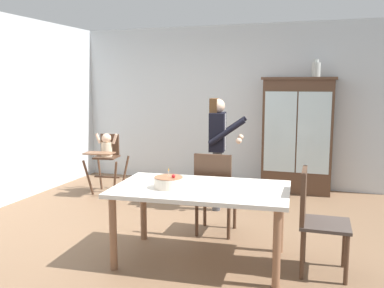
{
  "coord_description": "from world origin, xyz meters",
  "views": [
    {
      "loc": [
        1.76,
        -4.4,
        1.74
      ],
      "look_at": [
        0.05,
        0.7,
        0.95
      ],
      "focal_mm": 39.21,
      "sensor_mm": 36.0,
      "label": 1
    }
  ],
  "objects_px": {
    "dining_table": "(201,196)",
    "dining_chair_far_side": "(214,188)",
    "dining_chair_right_end": "(314,214)",
    "china_cabinet": "(298,135)",
    "high_chair_with_toddler": "(106,152)",
    "adult_person": "(218,140)",
    "ceramic_vase": "(316,69)",
    "birthday_cake": "(169,182)"
  },
  "relations": [
    {
      "from": "ceramic_vase",
      "to": "high_chair_with_toddler",
      "type": "distance_m",
      "value": 3.5
    },
    {
      "from": "china_cabinet",
      "to": "high_chair_with_toddler",
      "type": "bearing_deg",
      "value": -160.61
    },
    {
      "from": "dining_table",
      "to": "birthday_cake",
      "type": "height_order",
      "value": "birthday_cake"
    },
    {
      "from": "ceramic_vase",
      "to": "dining_chair_far_side",
      "type": "height_order",
      "value": "ceramic_vase"
    },
    {
      "from": "dining_table",
      "to": "dining_chair_right_end",
      "type": "height_order",
      "value": "dining_chair_right_end"
    },
    {
      "from": "china_cabinet",
      "to": "birthday_cake",
      "type": "distance_m",
      "value": 3.27
    },
    {
      "from": "ceramic_vase",
      "to": "high_chair_with_toddler",
      "type": "xyz_separation_m",
      "value": [
        -3.1,
        -1.01,
        -1.29
      ]
    },
    {
      "from": "dining_chair_far_side",
      "to": "ceramic_vase",
      "type": "bearing_deg",
      "value": -115.0
    },
    {
      "from": "ceramic_vase",
      "to": "dining_chair_right_end",
      "type": "distance_m",
      "value": 3.24
    },
    {
      "from": "dining_table",
      "to": "dining_chair_right_end",
      "type": "relative_size",
      "value": 1.82
    },
    {
      "from": "adult_person",
      "to": "dining_chair_far_side",
      "type": "distance_m",
      "value": 1.12
    },
    {
      "from": "adult_person",
      "to": "dining_chair_far_side",
      "type": "xyz_separation_m",
      "value": [
        0.23,
        -1.01,
        -0.41
      ]
    },
    {
      "from": "dining_table",
      "to": "dining_chair_far_side",
      "type": "height_order",
      "value": "dining_chair_far_side"
    },
    {
      "from": "adult_person",
      "to": "dining_table",
      "type": "height_order",
      "value": "adult_person"
    },
    {
      "from": "china_cabinet",
      "to": "adult_person",
      "type": "bearing_deg",
      "value": -126.5
    },
    {
      "from": "high_chair_with_toddler",
      "to": "birthday_cake",
      "type": "distance_m",
      "value": 2.86
    },
    {
      "from": "high_chair_with_toddler",
      "to": "dining_table",
      "type": "bearing_deg",
      "value": -49.87
    },
    {
      "from": "china_cabinet",
      "to": "adult_person",
      "type": "xyz_separation_m",
      "value": [
        -0.95,
        -1.29,
        0.05
      ]
    },
    {
      "from": "dining_chair_right_end",
      "to": "ceramic_vase",
      "type": "bearing_deg",
      "value": 1.36
    },
    {
      "from": "high_chair_with_toddler",
      "to": "dining_chair_far_side",
      "type": "xyz_separation_m",
      "value": [
        2.13,
        -1.3,
        -0.1
      ]
    },
    {
      "from": "dining_table",
      "to": "dining_chair_right_end",
      "type": "bearing_deg",
      "value": 4.88
    },
    {
      "from": "china_cabinet",
      "to": "ceramic_vase",
      "type": "relative_size",
      "value": 6.76
    },
    {
      "from": "dining_chair_far_side",
      "to": "dining_chair_right_end",
      "type": "height_order",
      "value": "same"
    },
    {
      "from": "high_chair_with_toddler",
      "to": "birthday_cake",
      "type": "height_order",
      "value": "high_chair_with_toddler"
    },
    {
      "from": "adult_person",
      "to": "birthday_cake",
      "type": "relative_size",
      "value": 5.47
    },
    {
      "from": "high_chair_with_toddler",
      "to": "dining_chair_far_side",
      "type": "relative_size",
      "value": 0.99
    },
    {
      "from": "dining_table",
      "to": "birthday_cake",
      "type": "bearing_deg",
      "value": -157.09
    },
    {
      "from": "adult_person",
      "to": "dining_chair_far_side",
      "type": "bearing_deg",
      "value": -175.52
    },
    {
      "from": "dining_chair_far_side",
      "to": "adult_person",
      "type": "bearing_deg",
      "value": -79.45
    },
    {
      "from": "dining_chair_far_side",
      "to": "dining_chair_right_end",
      "type": "distance_m",
      "value": 1.27
    },
    {
      "from": "china_cabinet",
      "to": "dining_table",
      "type": "xyz_separation_m",
      "value": [
        -0.66,
        -3.01,
        -0.26
      ]
    },
    {
      "from": "ceramic_vase",
      "to": "high_chair_with_toddler",
      "type": "height_order",
      "value": "ceramic_vase"
    },
    {
      "from": "ceramic_vase",
      "to": "high_chair_with_toddler",
      "type": "relative_size",
      "value": 0.28
    },
    {
      "from": "birthday_cake",
      "to": "adult_person",
      "type": "bearing_deg",
      "value": 90.18
    },
    {
      "from": "adult_person",
      "to": "dining_chair_right_end",
      "type": "xyz_separation_m",
      "value": [
        1.34,
        -1.63,
        -0.41
      ]
    },
    {
      "from": "birthday_cake",
      "to": "dining_chair_right_end",
      "type": "relative_size",
      "value": 0.29
    },
    {
      "from": "dining_table",
      "to": "china_cabinet",
      "type": "bearing_deg",
      "value": 77.6
    },
    {
      "from": "ceramic_vase",
      "to": "dining_table",
      "type": "height_order",
      "value": "ceramic_vase"
    },
    {
      "from": "dining_table",
      "to": "high_chair_with_toddler",
      "type": "bearing_deg",
      "value": 137.59
    },
    {
      "from": "birthday_cake",
      "to": "dining_chair_right_end",
      "type": "distance_m",
      "value": 1.38
    },
    {
      "from": "china_cabinet",
      "to": "birthday_cake",
      "type": "relative_size",
      "value": 6.52
    },
    {
      "from": "birthday_cake",
      "to": "dining_chair_far_side",
      "type": "bearing_deg",
      "value": 74.66
    }
  ]
}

